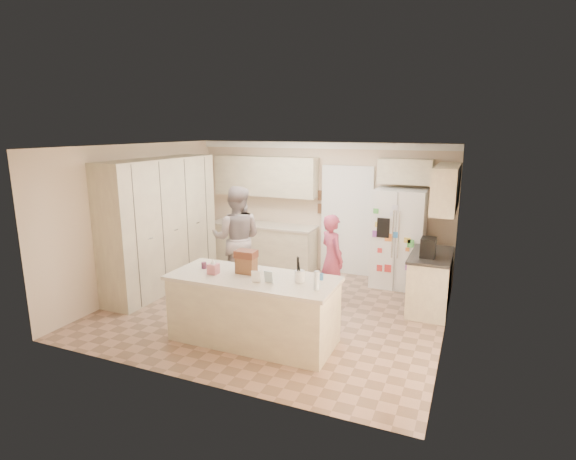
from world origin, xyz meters
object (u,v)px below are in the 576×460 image
at_px(coffee_maker, 428,247).
at_px(tissue_box, 213,269).
at_px(island_base, 254,310).
at_px(teen_girl, 332,259).
at_px(dollhouse_body, 246,265).
at_px(refrigerator, 399,238).
at_px(utensil_crock, 300,276).
at_px(teen_boy, 237,238).

height_order(coffee_maker, tissue_box, coffee_maker).
distance_m(island_base, tissue_box, 0.79).
bearing_deg(teen_girl, island_base, 115.86).
distance_m(island_base, dollhouse_body, 0.62).
height_order(refrigerator, utensil_crock, refrigerator).
bearing_deg(teen_girl, dollhouse_body, 110.46).
distance_m(coffee_maker, tissue_box, 3.28).
xyz_separation_m(utensil_crock, dollhouse_body, (-0.80, 0.05, 0.04)).
height_order(coffee_maker, teen_boy, teen_boy).
xyz_separation_m(island_base, teen_girl, (0.54, 1.80, 0.31)).
bearing_deg(refrigerator, utensil_crock, -104.62).
bearing_deg(teen_boy, refrigerator, -172.19).
distance_m(coffee_maker, teen_girl, 1.54).
height_order(utensil_crock, dollhouse_body, dollhouse_body).
relative_size(tissue_box, teen_girl, 0.09).
bearing_deg(island_base, teen_girl, 73.14).
height_order(refrigerator, teen_girl, refrigerator).
height_order(dollhouse_body, teen_boy, teen_boy).
height_order(island_base, utensil_crock, utensil_crock).
bearing_deg(dollhouse_body, utensil_crock, -3.58).
bearing_deg(teen_boy, tissue_box, 91.59).
xyz_separation_m(tissue_box, dollhouse_body, (0.40, 0.20, 0.04)).
bearing_deg(refrigerator, dollhouse_body, -118.30).
height_order(coffee_maker, island_base, coffee_maker).
bearing_deg(teen_boy, teen_girl, 163.74).
relative_size(coffee_maker, teen_girl, 0.20).
relative_size(teen_boy, teen_girl, 1.26).
bearing_deg(island_base, tissue_box, -169.70).
bearing_deg(teen_girl, teen_boy, 44.70).
bearing_deg(teen_girl, coffee_maker, -133.39).
bearing_deg(tissue_box, teen_boy, 109.83).
bearing_deg(utensil_crock, dollhouse_body, 176.42).
height_order(tissue_box, teen_girl, teen_girl).
bearing_deg(coffee_maker, teen_girl, -176.11).
relative_size(refrigerator, island_base, 0.82).
relative_size(dollhouse_body, teen_girl, 0.17).
xyz_separation_m(island_base, dollhouse_body, (-0.15, 0.10, 0.60)).
distance_m(tissue_box, dollhouse_body, 0.45).
bearing_deg(coffee_maker, dollhouse_body, -140.71).
xyz_separation_m(coffee_maker, utensil_crock, (-1.40, -1.85, -0.07)).
height_order(island_base, tissue_box, tissue_box).
distance_m(utensil_crock, dollhouse_body, 0.80).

